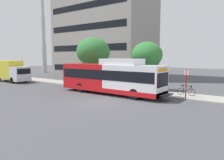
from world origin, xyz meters
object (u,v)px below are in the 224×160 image
(transit_bus, at_px, (111,78))
(bus_stop_sign_pole, at_px, (186,81))
(street_tree_near_stop, at_px, (147,55))
(street_tree_mid_block, at_px, (93,52))
(bicycle_parked, at_px, (186,91))
(box_truck_background, at_px, (11,70))

(transit_bus, distance_m, bus_stop_sign_pole, 7.36)
(street_tree_near_stop, height_order, street_tree_mid_block, street_tree_mid_block)
(bus_stop_sign_pole, relative_size, street_tree_mid_block, 0.42)
(bicycle_parked, relative_size, street_tree_near_stop, 0.33)
(street_tree_mid_block, xyz_separation_m, box_truck_background, (-4.56, 12.90, -2.75))
(box_truck_background, bearing_deg, bicycle_parked, -81.44)
(bus_stop_sign_pole, height_order, bicycle_parked, bus_stop_sign_pole)
(street_tree_mid_block, bearing_deg, street_tree_near_stop, -88.09)
(bus_stop_sign_pole, xyz_separation_m, street_tree_mid_block, (1.94, 13.02, 2.84))
(street_tree_mid_block, bearing_deg, bicycle_parked, -93.22)
(bus_stop_sign_pole, xyz_separation_m, street_tree_near_stop, (2.20, 5.16, 2.38))
(bus_stop_sign_pole, bearing_deg, street_tree_mid_block, 81.53)
(transit_bus, height_order, bus_stop_sign_pole, transit_bus)
(transit_bus, bearing_deg, bicycle_parked, -64.41)
(bus_stop_sign_pole, distance_m, box_truck_background, 26.06)
(street_tree_mid_block, height_order, box_truck_background, street_tree_mid_block)
(transit_bus, xyz_separation_m, bus_stop_sign_pole, (2.00, -7.08, -0.05))
(transit_bus, relative_size, bus_stop_sign_pole, 4.71)
(transit_bus, relative_size, bicycle_parked, 6.96)
(street_tree_near_stop, distance_m, box_truck_background, 21.44)
(street_tree_near_stop, bearing_deg, transit_bus, 155.43)
(transit_bus, distance_m, street_tree_near_stop, 5.17)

